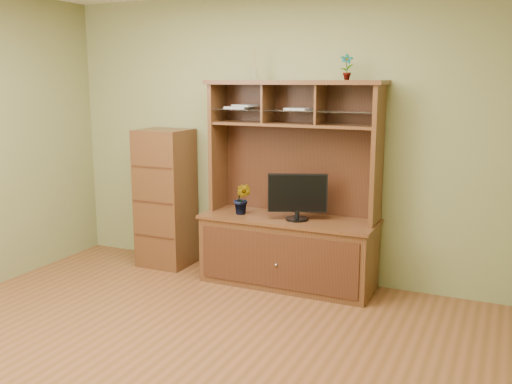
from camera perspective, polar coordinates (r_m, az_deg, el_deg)
The scene contains 8 objects.
room at distance 3.78m, azimuth -9.79°, elevation 2.61°, with size 4.54×4.04×2.74m.
media_hutch at distance 5.34m, azimuth 3.34°, elevation -3.83°, with size 1.66×0.61×1.90m.
monitor at distance 5.15m, azimuth 4.15°, elevation -0.39°, with size 0.51×0.23×0.42m.
orchid_plant at distance 5.38m, azimuth -1.38°, elevation -0.69°, with size 0.16×0.13×0.30m, color #24541C.
top_plant at distance 5.08m, azimuth 9.04°, elevation 12.27°, with size 0.12×0.08×0.23m, color #306423.
reed_diffuser at distance 5.39m, azimuth -0.21°, elevation 12.44°, with size 0.06×0.06×0.31m.
magazines at distance 5.37m, azimuth 0.37°, elevation 8.46°, with size 0.86×0.21×0.04m.
side_cabinet at distance 5.94m, azimuth -9.03°, elevation -0.60°, with size 0.50×0.46×1.41m.
Camera 1 is at (2.12, -3.09, 1.90)m, focal length 40.00 mm.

